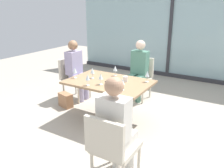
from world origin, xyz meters
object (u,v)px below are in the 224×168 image
object	(u,v)px
wine_glass_5	(101,77)
wine_glass_4	(115,69)
person_near_window	(138,67)
wine_glass_6	(92,71)
chair_far_left	(73,76)
handbag_0	(66,100)
wine_glass_0	(75,71)
wine_glass_1	(122,82)
person_front_right	(117,124)
dining_table_main	(109,91)
person_far_left	(76,67)
wine_glass_3	(147,74)
cell_phone_on_table	(109,81)
chair_near_window	(140,76)
wine_glass_2	(88,77)
coffee_cup	(125,79)
chair_front_right	(112,145)

from	to	relation	value
wine_glass_5	wine_glass_4	bearing A→B (deg)	95.01
person_near_window	wine_glass_6	bearing A→B (deg)	-105.65
chair_far_left	handbag_0	bearing A→B (deg)	-69.16
wine_glass_0	wine_glass_4	xyz separation A→B (m)	(0.53, 0.47, 0.00)
wine_glass_0	wine_glass_1	world-z (taller)	same
chair_far_left	wine_glass_0	xyz separation A→B (m)	(0.62, -0.65, 0.37)
person_front_right	wine_glass_5	world-z (taller)	person_front_right
dining_table_main	wine_glass_4	size ratio (longest dim) A/B	7.46
person_far_left	wine_glass_3	world-z (taller)	person_far_left
cell_phone_on_table	wine_glass_4	bearing A→B (deg)	109.33
person_far_left	cell_phone_on_table	distance (m)	1.23
chair_near_window	wine_glass_2	bearing A→B (deg)	-96.04
wine_glass_2	cell_phone_on_table	xyz separation A→B (m)	(0.18, 0.36, -0.13)
person_front_right	wine_glass_1	bearing A→B (deg)	115.11
chair_near_window	wine_glass_2	size ratio (longest dim) A/B	4.70
chair_far_left	wine_glass_5	distance (m)	1.45
wine_glass_1	handbag_0	size ratio (longest dim) A/B	0.62
chair_far_left	wine_glass_5	world-z (taller)	wine_glass_5
wine_glass_2	coffee_cup	xyz separation A→B (m)	(0.42, 0.47, -0.09)
dining_table_main	chair_front_right	xyz separation A→B (m)	(0.83, -1.29, -0.06)
chair_near_window	person_far_left	world-z (taller)	person_far_left
chair_far_left	person_far_left	world-z (taller)	person_far_left
chair_near_window	wine_glass_1	size ratio (longest dim) A/B	4.70
wine_glass_0	wine_glass_6	xyz separation A→B (m)	(0.27, 0.14, 0.00)
person_near_window	wine_glass_2	distance (m)	1.55
person_far_left	handbag_0	size ratio (longest dim) A/B	4.20
chair_near_window	chair_far_left	bearing A→B (deg)	-147.56
person_far_left	wine_glass_2	distance (m)	1.29
chair_near_window	person_far_left	size ratio (longest dim) A/B	0.69
coffee_cup	handbag_0	xyz separation A→B (m)	(-1.30, -0.06, -0.64)
chair_far_left	handbag_0	world-z (taller)	chair_far_left
wine_glass_1	cell_phone_on_table	xyz separation A→B (m)	(-0.40, 0.27, -0.13)
cell_phone_on_table	chair_far_left	bearing A→B (deg)	164.49
dining_table_main	person_near_window	distance (m)	1.19
chair_near_window	wine_glass_4	world-z (taller)	wine_glass_4
handbag_0	wine_glass_0	bearing A→B (deg)	-8.80
wine_glass_6	wine_glass_1	bearing A→B (deg)	-19.61
dining_table_main	wine_glass_4	bearing A→B (deg)	102.02
person_near_window	wine_glass_0	bearing A→B (deg)	-114.53
wine_glass_4	coffee_cup	bearing A→B (deg)	-33.89
chair_front_right	wine_glass_4	bearing A→B (deg)	118.97
person_far_left	wine_glass_6	xyz separation A→B (m)	(0.78, -0.52, 0.16)
wine_glass_2	handbag_0	size ratio (longest dim) A/B	0.62
wine_glass_0	wine_glass_1	xyz separation A→B (m)	(1.00, -0.12, 0.00)
wine_glass_1	wine_glass_2	world-z (taller)	same
person_near_window	wine_glass_1	world-z (taller)	person_near_window
person_far_left	person_near_window	xyz separation A→B (m)	(1.12, 0.67, 0.00)
wine_glass_5	wine_glass_1	bearing A→B (deg)	-7.25
wine_glass_3	cell_phone_on_table	bearing A→B (deg)	-152.44
person_front_right	wine_glass_2	distance (m)	1.30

